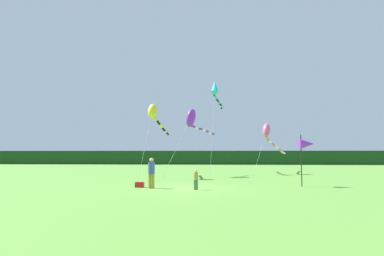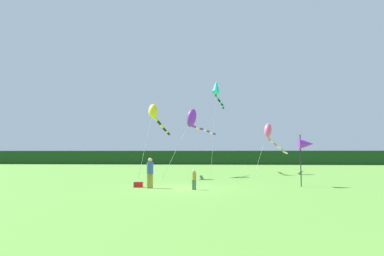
# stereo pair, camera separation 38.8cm
# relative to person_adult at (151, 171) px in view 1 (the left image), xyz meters

# --- Properties ---
(ground_plane) EXTENTS (120.00, 120.00, 0.00)m
(ground_plane) POSITION_rel_person_adult_xyz_m (1.97, 0.07, -0.98)
(ground_plane) COLOR #5B9338
(distant_treeline) EXTENTS (108.00, 3.64, 2.56)m
(distant_treeline) POSITION_rel_person_adult_xyz_m (1.97, 45.07, 0.29)
(distant_treeline) COLOR #193D19
(distant_treeline) RESTS_ON ground
(person_adult) EXTENTS (0.39, 0.39, 1.76)m
(person_adult) POSITION_rel_person_adult_xyz_m (0.00, 0.00, 0.00)
(person_adult) COLOR olive
(person_adult) RESTS_ON ground
(person_child) EXTENTS (0.25, 0.25, 1.12)m
(person_child) POSITION_rel_person_adult_xyz_m (2.62, -0.56, -0.36)
(person_child) COLOR #3F724C
(person_child) RESTS_ON ground
(cooler_box) EXTENTS (0.52, 0.32, 0.32)m
(cooler_box) POSITION_rel_person_adult_xyz_m (-0.80, 0.50, -0.82)
(cooler_box) COLOR red
(cooler_box) RESTS_ON ground
(banner_flag_pole) EXTENTS (0.90, 0.70, 3.19)m
(banner_flag_pole) POSITION_rel_person_adult_xyz_m (9.38, 1.78, 1.61)
(banner_flag_pole) COLOR black
(banner_flag_pole) RESTS_ON ground
(kite_cyan) EXTENTS (1.39, 8.79, 9.60)m
(kite_cyan) POSITION_rel_person_adult_xyz_m (3.82, 15.14, 7.61)
(kite_cyan) COLOR #B2B2B2
(kite_cyan) RESTS_ON ground
(kite_purple) EXTENTS (4.28, 5.07, 6.16)m
(kite_purple) POSITION_rel_person_adult_xyz_m (1.73, 10.29, 4.07)
(kite_purple) COLOR #B2B2B2
(kite_purple) RESTS_ON ground
(kite_rainbow) EXTENTS (5.03, 10.91, 5.28)m
(kite_rainbow) POSITION_rel_person_adult_xyz_m (9.17, 15.30, 3.06)
(kite_rainbow) COLOR #B2B2B2
(kite_rainbow) RESTS_ON ground
(kite_yellow) EXTENTS (1.25, 7.85, 6.24)m
(kite_yellow) POSITION_rel_person_adult_xyz_m (-1.34, 8.37, 4.30)
(kite_yellow) COLOR #B2B2B2
(kite_yellow) RESTS_ON ground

